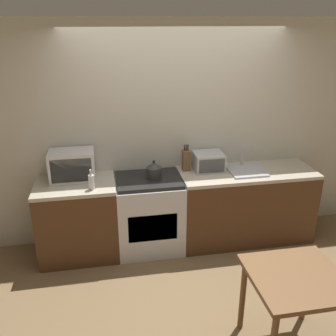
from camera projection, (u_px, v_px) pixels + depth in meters
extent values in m
plane|color=brown|center=(195.00, 285.00, 3.90)|extent=(16.00, 16.00, 0.00)
cube|color=beige|center=(175.00, 134.00, 4.45)|extent=(10.00, 0.06, 2.60)
cube|color=#4C2D19|center=(78.00, 221.00, 4.27)|extent=(0.87, 0.62, 0.86)
cube|color=#B7AD99|center=(75.00, 185.00, 4.10)|extent=(0.87, 0.62, 0.04)
cube|color=#4C2D19|center=(245.00, 206.00, 4.60)|extent=(1.61, 0.62, 0.86)
cube|color=#B7AD99|center=(248.00, 173.00, 4.43)|extent=(1.61, 0.62, 0.04)
cube|color=silver|center=(149.00, 215.00, 4.40)|extent=(0.76, 0.62, 0.86)
cube|color=black|center=(148.00, 180.00, 4.23)|extent=(0.73, 0.57, 0.04)
cube|color=black|center=(153.00, 228.00, 4.13)|extent=(0.55, 0.02, 0.32)
cylinder|color=#2D2D2D|center=(154.00, 172.00, 4.22)|extent=(0.18, 0.18, 0.13)
cone|color=#2D2D2D|center=(154.00, 165.00, 4.18)|extent=(0.17, 0.17, 0.06)
sphere|color=black|center=(154.00, 162.00, 4.17)|extent=(0.03, 0.03, 0.03)
cube|color=silver|center=(72.00, 165.00, 4.14)|extent=(0.49, 0.32, 0.33)
cube|color=black|center=(71.00, 171.00, 4.00)|extent=(0.43, 0.01, 0.27)
cylinder|color=silver|center=(91.00, 182.00, 3.93)|extent=(0.06, 0.06, 0.16)
cylinder|color=silver|center=(91.00, 173.00, 3.88)|extent=(0.02, 0.02, 0.06)
cube|color=brown|center=(186.00, 160.00, 4.41)|extent=(0.08, 0.09, 0.25)
cylinder|color=black|center=(184.00, 148.00, 4.35)|extent=(0.01, 0.01, 0.07)
cylinder|color=black|center=(186.00, 148.00, 4.35)|extent=(0.01, 0.01, 0.07)
cylinder|color=black|center=(188.00, 148.00, 4.35)|extent=(0.01, 0.01, 0.07)
cube|color=#ADAFB5|center=(208.00, 161.00, 4.43)|extent=(0.35, 0.31, 0.21)
cube|color=black|center=(212.00, 166.00, 4.29)|extent=(0.30, 0.01, 0.17)
cube|color=#ADAFB5|center=(246.00, 170.00, 4.42)|extent=(0.41, 0.43, 0.02)
cylinder|color=#ADAFB5|center=(242.00, 157.00, 4.51)|extent=(0.03, 0.03, 0.22)
cube|color=brown|center=(297.00, 278.00, 2.88)|extent=(0.72, 0.71, 0.04)
cylinder|color=brown|center=(243.00, 295.00, 3.24)|extent=(0.05, 0.05, 0.70)
cylinder|color=brown|center=(307.00, 287.00, 3.34)|extent=(0.05, 0.05, 0.70)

